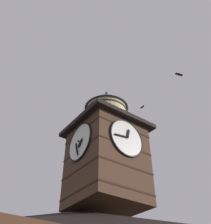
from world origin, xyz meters
TOP-DOWN VIEW (x-y plane):
  - clock_tower at (-2.43, 0.05)m, footprint 4.20×4.20m
  - flying_bird_high at (-6.47, 3.15)m, footprint 0.59×0.31m
  - flying_bird_low at (-8.06, -2.23)m, footprint 0.18×0.47m

SIDE VIEW (x-z plane):
  - clock_tower at x=-2.43m, z-range 5.80..13.63m
  - flying_bird_high at x=-6.47m, z-range 15.59..15.72m
  - flying_bird_low at x=-8.06m, z-range 16.87..16.97m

